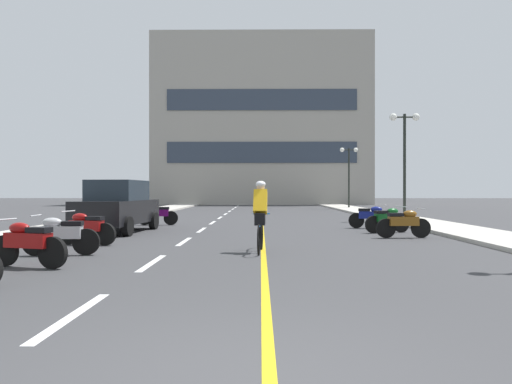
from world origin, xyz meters
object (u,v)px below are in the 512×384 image
Objects in this scene: street_lamp_mid at (405,141)px; motorcycle_7 at (157,214)px; street_lamp_far at (349,163)px; motorcycle_6 at (371,216)px; parked_car_near at (118,206)px; motorcycle_1 at (28,243)px; motorcycle_2 at (61,234)px; motorcycle_5 at (388,219)px; motorcycle_4 at (404,223)px; motorcycle_3 at (86,227)px; cyclist_rider at (260,215)px.

motorcycle_7 is at bearing -164.81° from street_lamp_mid.
motorcycle_6 is at bearing -98.20° from street_lamp_far.
motorcycle_1 is at bearing -85.63° from parked_car_near.
motorcycle_6 is at bearing 41.24° from motorcycle_2.
parked_car_near reaches higher than motorcycle_7.
street_lamp_far is 2.90× the size of motorcycle_6.
parked_car_near is 9.44m from motorcycle_6.
street_lamp_mid is 3.06× the size of motorcycle_1.
motorcycle_5 is (9.39, -0.11, -0.44)m from parked_car_near.
street_lamp_far is 2.83× the size of motorcycle_2.
street_lamp_mid is 15.18m from street_lamp_far.
motorcycle_4 is (9.40, -1.89, -0.44)m from parked_car_near.
street_lamp_mid is 6.45m from motorcycle_6.
street_lamp_mid is 1.18× the size of parked_car_near.
street_lamp_mid is at bearing 28.60° from parked_car_near.
motorcycle_5 is at bearing -0.65° from parked_car_near.
street_lamp_far is at bearing 60.81° from parked_car_near.
street_lamp_mid is at bearing 41.70° from motorcycle_3.
street_lamp_mid is 14.05m from cyclist_rider.
motorcycle_1 is 3.73m from motorcycle_3.
parked_car_near is 2.56× the size of motorcycle_3.
motorcycle_5 is at bearing 90.45° from motorcycle_4.
motorcycle_6 is (-0.14, 3.66, 0.00)m from motorcycle_4.
motorcycle_6 is (8.68, 9.36, 0.00)m from motorcycle_1.
motorcycle_3 and motorcycle_5 have the same top height.
street_lamp_mid reaches higher than motorcycle_5.
parked_car_near is at bearing 94.37° from motorcycle_1.
motorcycle_4 is 1.79m from motorcycle_5.
street_lamp_mid reaches higher than motorcycle_2.
cyclist_rider is (4.67, -1.40, 0.41)m from motorcycle_3.
motorcycle_5 is (-2.60, -6.65, -3.38)m from street_lamp_mid.
motorcycle_4 is (-2.59, -8.43, -3.38)m from street_lamp_mid.
cyclist_rider reaches higher than motorcycle_5.
motorcycle_4 is (8.91, 4.02, 0.00)m from motorcycle_2.
motorcycle_2 is 1.02× the size of motorcycle_6.
motorcycle_2 is 1.00× the size of motorcycle_7.
street_lamp_mid reaches higher than motorcycle_4.
motorcycle_5 is 6.80m from cyclist_rider.
motorcycle_1 and motorcycle_5 have the same top height.
street_lamp_far is 2.73× the size of cyclist_rider.
motorcycle_1 is at bearing -111.52° from street_lamp_far.
street_lamp_far reaches higher than motorcycle_5.
motorcycle_2 is (-11.64, -27.63, -3.20)m from street_lamp_far.
motorcycle_1 is 11.04m from motorcycle_7.
street_lamp_mid is at bearing 59.30° from cyclist_rider.
parked_car_near is 2.53× the size of motorcycle_7.
motorcycle_2 is 4.55m from cyclist_rider.
motorcycle_5 is at bearing -22.13° from motorcycle_7.
parked_car_near is at bearing -100.33° from motorcycle_7.
street_lamp_mid is 9.45m from motorcycle_4.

